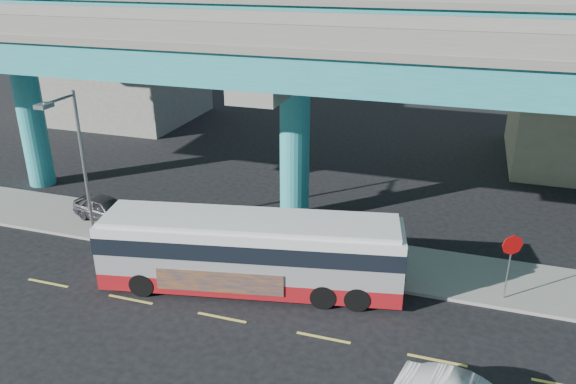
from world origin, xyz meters
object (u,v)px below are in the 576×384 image
(transit_bus, at_px, (251,250))
(stop_sign, at_px, (511,253))
(street_lamp, at_px, (73,147))
(parked_car, at_px, (106,208))

(transit_bus, bearing_deg, stop_sign, 0.75)
(street_lamp, xyz_separation_m, stop_sign, (19.02, 0.72, -2.61))
(transit_bus, distance_m, stop_sign, 10.17)
(parked_car, relative_size, stop_sign, 1.39)
(transit_bus, bearing_deg, street_lamp, 160.48)
(stop_sign, bearing_deg, transit_bus, -169.95)
(street_lamp, distance_m, stop_sign, 19.21)
(transit_bus, height_order, stop_sign, transit_bus)
(parked_car, distance_m, stop_sign, 19.43)
(transit_bus, distance_m, parked_car, 10.04)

